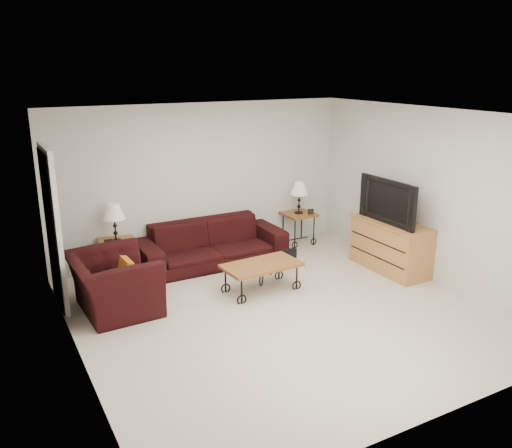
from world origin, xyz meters
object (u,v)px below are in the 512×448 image
at_px(television, 393,201).
at_px(backpack, 284,249).
at_px(side_table_right, 298,228).
at_px(tv_stand, 390,246).
at_px(sofa, 211,243).
at_px(lamp_right, 299,198).
at_px(side_table_left, 118,259).
at_px(lamp_left, 115,223).
at_px(coffee_table, 261,277).
at_px(armchair, 113,283).

distance_m(television, backpack, 1.83).
height_order(side_table_right, tv_stand, tv_stand).
bearing_deg(tv_stand, sofa, 146.26).
relative_size(lamp_right, tv_stand, 0.44).
relative_size(tv_stand, backpack, 2.58).
distance_m(side_table_right, backpack, 1.05).
xyz_separation_m(side_table_left, lamp_left, (0.00, 0.00, 0.56)).
height_order(lamp_right, television, television).
relative_size(sofa, lamp_right, 4.17).
bearing_deg(tv_stand, backpack, 142.66).
relative_size(sofa, tv_stand, 1.82).
xyz_separation_m(side_table_left, coffee_table, (1.63, -1.48, -0.08)).
height_order(lamp_left, armchair, lamp_left).
relative_size(lamp_left, television, 0.49).
height_order(lamp_left, lamp_right, same).
xyz_separation_m(coffee_table, television, (2.12, -0.25, 0.91)).
height_order(side_table_right, backpack, side_table_right).
bearing_deg(sofa, side_table_right, 5.84).
height_order(side_table_right, television, television).
distance_m(sofa, tv_stand, 2.79).
bearing_deg(sofa, tv_stand, -33.74).
xyz_separation_m(sofa, lamp_right, (1.76, 0.18, 0.50)).
xyz_separation_m(side_table_right, coffee_table, (-1.57, -1.48, -0.08)).
relative_size(coffee_table, tv_stand, 0.83).
relative_size(side_table_left, armchair, 0.49).
height_order(lamp_right, armchair, lamp_right).
bearing_deg(coffee_table, armchair, 169.60).
bearing_deg(television, sofa, -123.97).
distance_m(sofa, lamp_left, 1.54).
height_order(side_table_right, coffee_table, side_table_right).
relative_size(sofa, backpack, 4.70).
bearing_deg(lamp_left, television, -24.79).
bearing_deg(sofa, lamp_left, 172.90).
relative_size(television, backpack, 2.31).
distance_m(sofa, coffee_table, 1.32).
bearing_deg(lamp_left, armchair, -106.76).
xyz_separation_m(lamp_left, lamp_right, (3.21, 0.00, 0.00)).
xyz_separation_m(armchair, backpack, (2.80, 0.38, -0.13)).
distance_m(tv_stand, backpack, 1.64).
distance_m(lamp_right, tv_stand, 1.88).
distance_m(lamp_left, lamp_right, 3.21).
bearing_deg(coffee_table, television, -6.69).
bearing_deg(side_table_left, lamp_right, 0.00).
bearing_deg(backpack, side_table_right, 59.84).
relative_size(tv_stand, television, 1.12).
xyz_separation_m(side_table_left, armchair, (-0.34, -1.12, 0.09)).
bearing_deg(backpack, lamp_right, 59.84).
distance_m(coffee_table, tv_stand, 2.16).
bearing_deg(coffee_table, backpack, 41.77).
bearing_deg(armchair, tv_stand, -100.79).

